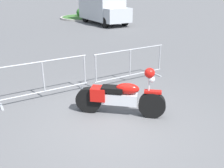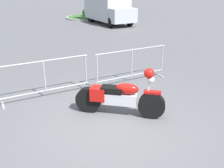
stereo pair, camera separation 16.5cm
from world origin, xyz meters
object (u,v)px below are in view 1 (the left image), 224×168
motorcycle (120,97)px  crowd_barrier_far (130,65)px  crowd_barrier_near (44,79)px  delivery_van (103,7)px

motorcycle → crowd_barrier_far: size_ratio=0.72×
motorcycle → crowd_barrier_near: size_ratio=0.72×
crowd_barrier_far → delivery_van: delivery_van is taller
motorcycle → crowd_barrier_near: (-1.37, 1.78, 0.09)m
crowd_barrier_near → crowd_barrier_far: same height
crowd_barrier_near → crowd_barrier_far: 2.75m
delivery_van → motorcycle: bearing=-27.3°
crowd_barrier_near → crowd_barrier_far: bearing=0.0°
crowd_barrier_far → delivery_van: 12.66m
crowd_barrier_far → delivery_van: size_ratio=0.50×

